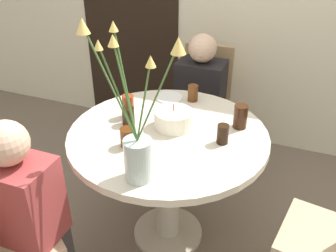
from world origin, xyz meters
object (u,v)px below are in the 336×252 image
Objects in this scene: side_plate at (169,97)px; drink_glass_3 at (193,93)px; person_woman at (27,226)px; drink_glass_5 at (240,117)px; person_guest at (200,109)px; birthday_cake at (173,119)px; drink_glass_1 at (128,106)px; flower_vase at (137,140)px; drink_glass_4 at (128,116)px; chair_near_front at (204,98)px; drink_glass_0 at (128,137)px; drink_glass_2 at (223,134)px.

drink_glass_3 is at bearing 8.63° from side_plate.
drink_glass_5 is at bearing 45.71° from person_woman.
side_plate is at bearing -102.44° from person_guest.
drink_glass_1 is at bearing 176.07° from birthday_cake.
drink_glass_5 is at bearing 61.23° from flower_vase.
drink_glass_1 is 0.12× the size of person_woman.
birthday_cake is at bearing 12.96° from drink_glass_4.
drink_glass_3 is (-0.01, 0.83, -0.15)m from flower_vase.
person_woman is (-0.49, -0.24, -0.47)m from flower_vase.
chair_near_front is at bearing 118.61° from drink_glass_5.
flower_vase reaches higher than birthday_cake.
person_guest is (0.19, 0.80, -0.31)m from drink_glass_4.
drink_glass_3 reaches higher than drink_glass_4.
side_plate is 1.73× the size of drink_glass_0.
flower_vase reaches higher than drink_glass_1.
drink_glass_2 is (0.29, -0.06, 0.00)m from birthday_cake.
birthday_cake is at bearing 91.24° from flower_vase.
flower_vase is 4.14× the size of side_plate.
drink_glass_0 is 0.75× the size of drink_glass_5.
chair_near_front is 9.13× the size of drink_glass_0.
flower_vase reaches higher than drink_glass_5.
birthday_cake is at bearing -65.17° from side_plate.
drink_glass_5 reaches higher than drink_glass_4.
flower_vase reaches higher than side_plate.
drink_glass_5 is at bearing -21.52° from side_plate.
drink_glass_5 is 0.12× the size of person_woman.
drink_glass_4 reaches higher than side_plate.
flower_vase is at bearing -78.54° from side_plate.
drink_glass_0 is at bearing -120.05° from birthday_cake.
person_woman is (-0.23, -0.66, -0.31)m from drink_glass_4.
drink_glass_4 is at bearing -103.12° from person_guest.
chair_near_front reaches higher than side_plate.
side_plate is at bearing 66.77° from drink_glass_1.
drink_glass_5 reaches higher than drink_glass_3.
drink_glass_1 reaches higher than side_plate.
drink_glass_5 is (0.49, 0.39, 0.02)m from drink_glass_0.
drink_glass_1 is 0.12× the size of person_guest.
flower_vase is 0.51m from drink_glass_4.
drink_glass_5 is (0.34, 0.13, 0.02)m from birthday_cake.
chair_near_front reaches higher than birthday_cake.
drink_glass_5 is (0.59, 0.19, 0.02)m from drink_glass_4.
drink_glass_3 is (-0.00, 0.35, 0.00)m from birthday_cake.
person_woman reaches higher than chair_near_front.
person_guest is (-0.06, 0.74, -0.31)m from birthday_cake.
drink_glass_0 reaches higher than drink_glass_4.
chair_near_front is 6.88× the size of drink_glass_5.
chair_near_front is at bearing 79.63° from drink_glass_4.
drink_glass_1 is (-0.30, 0.49, -0.14)m from flower_vase.
drink_glass_1 is 0.64m from drink_glass_5.
birthday_cake is 0.29× the size of flower_vase.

